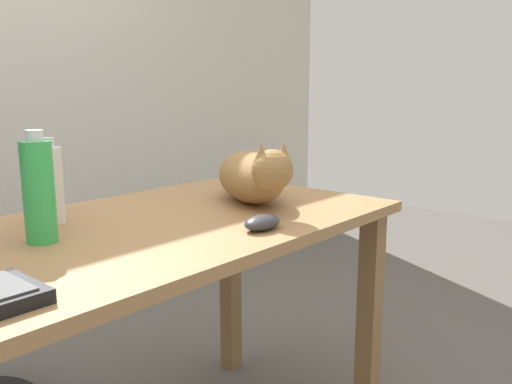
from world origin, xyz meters
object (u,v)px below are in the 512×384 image
(computer_mouse, at_px, (262,222))
(water_bottle, at_px, (39,191))
(cat, at_px, (253,176))
(spray_bottle, at_px, (49,184))

(computer_mouse, height_order, water_bottle, water_bottle)
(cat, distance_m, water_bottle, 0.62)
(computer_mouse, bearing_deg, spray_bottle, 123.99)
(cat, distance_m, spray_bottle, 0.56)
(water_bottle, bearing_deg, computer_mouse, -36.98)
(cat, height_order, spray_bottle, spray_bottle)
(computer_mouse, bearing_deg, cat, 45.34)
(cat, height_order, computer_mouse, cat)
(cat, relative_size, computer_mouse, 4.72)
(computer_mouse, xyz_separation_m, spray_bottle, (-0.30, 0.44, 0.08))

